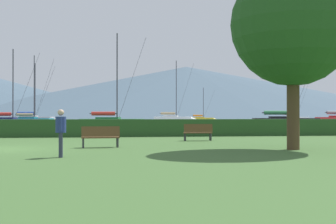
# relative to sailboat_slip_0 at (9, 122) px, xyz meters

# --- Properties ---
(harbor_water) EXTENTS (320.00, 246.00, 0.00)m
(harbor_water) POSITION_rel_sailboat_slip_0_xyz_m (6.11, 102.33, -0.62)
(harbor_water) COLOR #8499A8
(harbor_water) RESTS_ON ground_plane
(hedge_line) EXTENTS (80.00, 1.20, 1.18)m
(hedge_line) POSITION_rel_sailboat_slip_0_xyz_m (6.11, -23.67, -0.04)
(hedge_line) COLOR #284C23
(hedge_line) RESTS_ON ground_plane
(sailboat_slip_0) EXTENTS (7.68, 2.95, 9.15)m
(sailboat_slip_0) POSITION_rel_sailboat_slip_0_xyz_m (0.00, 0.00, 0.00)
(sailboat_slip_0) COLOR navy
(sailboat_slip_0) RESTS_ON harbor_water
(sailboat_slip_1) EXTENTS (8.98, 4.49, 12.69)m
(sailboat_slip_1) POSITION_rel_sailboat_slip_0_xyz_m (25.21, 37.42, 0.12)
(sailboat_slip_1) COLOR white
(sailboat_slip_1) RESTS_ON harbor_water
(sailboat_slip_2) EXTENTS (6.85, 3.34, 8.00)m
(sailboat_slip_2) POSITION_rel_sailboat_slip_0_xyz_m (34.00, 50.65, -0.07)
(sailboat_slip_2) COLOR gold
(sailboat_slip_2) RESTS_ON harbor_water
(sailboat_slip_4) EXTENTS (8.50, 3.88, 10.25)m
(sailboat_slip_4) POSITION_rel_sailboat_slip_0_xyz_m (31.56, -5.12, 0.07)
(sailboat_slip_4) COLOR black
(sailboat_slip_4) RESTS_ON harbor_water
(sailboat_slip_5) EXTENTS (9.01, 3.95, 10.69)m
(sailboat_slip_5) POSITION_rel_sailboat_slip_0_xyz_m (-1.69, 29.03, 0.11)
(sailboat_slip_5) COLOR #9E9EA3
(sailboat_slip_5) RESTS_ON harbor_water
(sailboat_slip_6) EXTENTS (7.94, 3.74, 10.38)m
(sailboat_slip_6) POSITION_rel_sailboat_slip_0_xyz_m (11.84, -4.95, 0.03)
(sailboat_slip_6) COLOR #236B38
(sailboat_slip_6) RESTS_ON harbor_water
(sailboat_slip_7) EXTENTS (7.63, 3.72, 10.33)m
(sailboat_slip_7) POSITION_rel_sailboat_slip_0_xyz_m (0.28, 14.85, 0.01)
(sailboat_slip_7) COLOR #19707A
(sailboat_slip_7) RESTS_ON harbor_water
(sailboat_slip_9) EXTENTS (8.03, 2.63, 9.65)m
(sailboat_slip_9) POSITION_rel_sailboat_slip_0_xyz_m (55.44, 47.28, 0.03)
(sailboat_slip_9) COLOR white
(sailboat_slip_9) RESTS_ON harbor_water
(park_bench_near_path) EXTENTS (1.64, 0.53, 0.95)m
(park_bench_near_path) POSITION_rel_sailboat_slip_0_xyz_m (16.08, -29.47, -0.10)
(park_bench_near_path) COLOR brown
(park_bench_near_path) RESTS_ON ground_plane
(park_bench_under_tree) EXTENTS (1.71, 0.58, 0.95)m
(park_bench_under_tree) POSITION_rel_sailboat_slip_0_xyz_m (10.62, -34.23, -0.09)
(park_bench_under_tree) COLOR brown
(park_bench_under_tree) RESTS_ON ground_plane
(person_standing_walker) EXTENTS (0.36, 0.57, 1.65)m
(person_standing_walker) POSITION_rel_sailboat_slip_0_xyz_m (9.28, -38.83, 0.35)
(person_standing_walker) COLOR #2D3347
(person_standing_walker) RESTS_ON ground_plane
(park_tree) EXTENTS (5.23, 5.23, 8.56)m
(park_tree) POSITION_rel_sailboat_slip_0_xyz_m (18.81, -36.64, 4.98)
(park_tree) COLOR #4C3823
(park_tree) RESTS_ON ground_plane
(distant_hill_central_peak) EXTENTS (328.36, 328.36, 35.01)m
(distant_hill_central_peak) POSITION_rel_sailboat_slip_0_xyz_m (68.21, 254.19, 16.88)
(distant_hill_central_peak) COLOR #425666
(distant_hill_central_peak) RESTS_ON ground_plane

